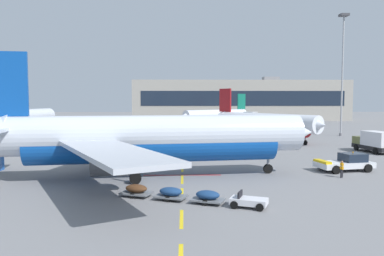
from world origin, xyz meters
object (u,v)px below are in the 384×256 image
Objects in this scene: airliner_far_center at (218,116)px; pushback_tug at (346,163)px; airliner_foreground at (149,138)px; apron_light_mast_far at (343,61)px; airliner_mid_left at (19,118)px; airliner_far_right at (262,123)px; baggage_train at (189,195)px; ground_crew_worker at (342,168)px; catering_truck at (374,141)px.

pushback_tug is at bearing -84.06° from airliner_far_center.
airliner_foreground is 58.92m from apron_light_mast_far.
apron_light_mast_far is (23.87, -32.19, 12.92)m from airliner_far_center.
apron_light_mast_far reaches higher than pushback_tug.
airliner_mid_left is 1.16× the size of airliner_far_right.
airliner_foreground reaches higher than airliner_far_right.
apron_light_mast_far is (33.59, 53.16, 15.54)m from baggage_train.
airliner_far_center is at bearing 79.85° from airliner_foreground.
airliner_mid_left reaches higher than ground_crew_worker.
ground_crew_worker is at bearing -118.23° from pushback_tug.
airliner_mid_left is at bearing 123.99° from airliner_foreground.
baggage_train is 0.44× the size of apron_light_mast_far.
airliner_far_center is 14.38× the size of ground_crew_worker.
airliner_far_right is at bearing 90.76° from ground_crew_worker.
airliner_foreground is 77.21m from airliner_far_center.
airliner_far_right is 15.93× the size of ground_crew_worker.
airliner_far_center is 40.28m from airliner_far_right.
pushback_tug is at bearing 35.74° from baggage_train.
airliner_mid_left is 74.86m from ground_crew_worker.
airliner_far_right is 22.53m from catering_truck.
pushback_tug is 46.39m from apron_light_mast_far.
apron_light_mast_far is at bearing -53.44° from airliner_far_center.
ground_crew_worker is at bearing -1.82° from airliner_foreground.
airliner_foreground is 61.94m from airliner_mid_left.
airliner_mid_left is at bearing 153.02° from catering_truck.
airliner_far_center is 2.16× the size of baggage_train.
catering_truck is 4.30× the size of ground_crew_worker.
airliner_far_center reaches higher than pushback_tug.
pushback_tug is 0.57× the size of baggage_train.
ground_crew_worker is (53.82, -51.96, -2.61)m from airliner_mid_left.
airliner_far_center is 85.94m from baggage_train.
baggage_train is 17.63m from ground_crew_worker.
apron_light_mast_far is (37.48, 43.81, 12.13)m from airliner_foreground.
airliner_foreground is 3.07× the size of baggage_train.
airliner_foreground reaches higher than baggage_train.
airliner_foreground is 19.43m from ground_crew_worker.
airliner_far_center is at bearing 107.13° from catering_truck.
ground_crew_worker is (-2.00, -3.72, 0.07)m from pushback_tug.
catering_truck is at bearing -102.66° from apron_light_mast_far.
baggage_train is at bearing -108.09° from airliner_far_right.
catering_truck is (66.22, -33.71, -1.93)m from airliner_mid_left.
catering_truck is at bearing 44.24° from baggage_train.
ground_crew_worker reaches higher than baggage_train.
airliner_foreground is 40.61m from airliner_far_right.
baggage_train is at bearing -135.76° from catering_truck.
catering_truck is at bearing 55.80° from ground_crew_worker.
apron_light_mast_far reaches higher than airliner_far_center.
pushback_tug is 17.88m from catering_truck.
catering_truck is (10.40, 14.53, 0.74)m from pushback_tug.
baggage_train is (38.51, -60.70, -3.04)m from airliner_mid_left.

